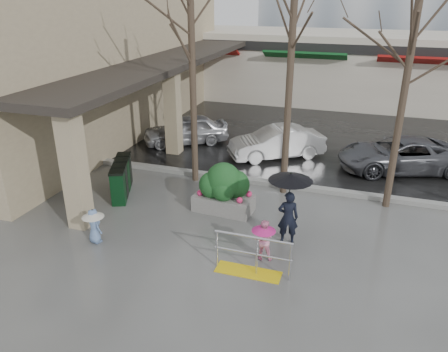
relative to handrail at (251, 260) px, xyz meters
The scene contains 20 objects.
ground 1.85m from the handrail, 138.58° to the left, with size 120.00×120.00×0.00m, color #51514F.
street_asphalt 23.24m from the handrail, 93.36° to the left, with size 120.00×36.00×0.01m, color black.
curb 5.38m from the handrail, 104.66° to the left, with size 120.00×0.30×0.15m, color gray.
near_building 14.32m from the handrail, 138.39° to the left, with size 6.00×18.00×8.00m, color tan.
canopy_slab 11.54m from the handrail, 123.81° to the left, with size 2.80×18.00×0.25m, color #2D2823.
pillar_front 5.48m from the handrail, behind, with size 0.55×0.55×3.50m, color tan.
pillar_back 9.02m from the handrail, 126.15° to the left, with size 0.55×0.55×3.50m, color tan.
storefront_row 19.25m from the handrail, 88.07° to the left, with size 34.00×6.74×4.00m.
handrail is the anchor object (origin of this frame).
tree_west 7.52m from the handrail, 124.99° to the left, with size 3.20×3.20×6.80m.
tree_midwest 6.83m from the handrail, 91.91° to the left, with size 3.20×3.20×7.00m.
tree_mideast 7.28m from the handrail, 56.81° to the left, with size 3.20×3.20×6.50m.
woman 1.97m from the handrail, 71.40° to the left, with size 1.15×1.15×2.06m.
child_pink 0.76m from the handrail, 80.14° to the left, with size 0.61×0.61×1.08m.
child_blue 4.37m from the handrail, behind, with size 0.60×0.60×0.99m.
planter 3.34m from the handrail, 119.60° to the left, with size 1.86×1.08×1.57m.
news_boxes 6.05m from the handrail, 150.44° to the left, with size 1.20×2.03×1.12m.
car_a 9.97m from the handrail, 121.94° to the left, with size 1.49×3.70×1.26m, color #BBBCC1.
car_b 8.07m from the handrail, 97.82° to the left, with size 1.33×3.82×1.26m, color silver.
car_c 8.84m from the handrail, 65.95° to the left, with size 2.09×4.53×1.26m, color #55575C.
Camera 1 is at (3.52, -9.75, 6.32)m, focal length 35.00 mm.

